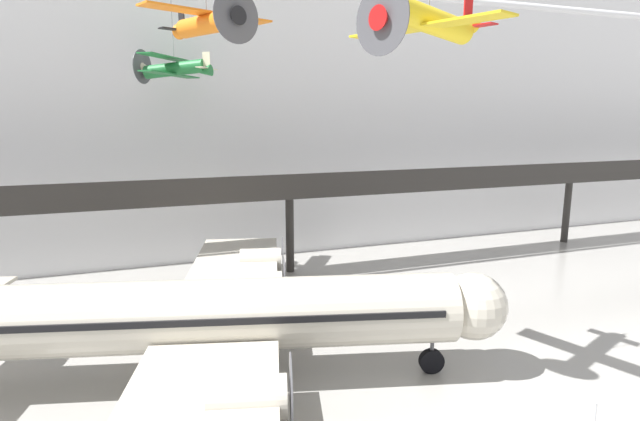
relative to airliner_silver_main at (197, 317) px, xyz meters
The scene contains 7 objects.
hangar_back_wall 26.74m from the airliner_silver_main, 67.76° to the left, with size 140.00×3.00×27.15m.
mezzanine_walkway 18.09m from the airliner_silver_main, 58.06° to the left, with size 110.00×3.20×8.71m.
airliner_silver_main is the anchor object (origin of this frame).
suspended_plane_orange_highwing 14.77m from the airliner_silver_main, 66.31° to the left, with size 6.98×6.08×5.56m.
suspended_plane_green_biplane 21.16m from the airliner_silver_main, 87.76° to the left, with size 6.09×6.70×6.54m.
suspended_plane_yellow_lowwing 17.38m from the airliner_silver_main, 21.20° to the right, with size 6.78×7.90×6.55m.
stanchion_barrier 18.54m from the airliner_silver_main, 30.53° to the right, with size 0.36×0.36×1.08m.
Camera 1 is at (-11.43, -11.19, 13.27)m, focal length 28.00 mm.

